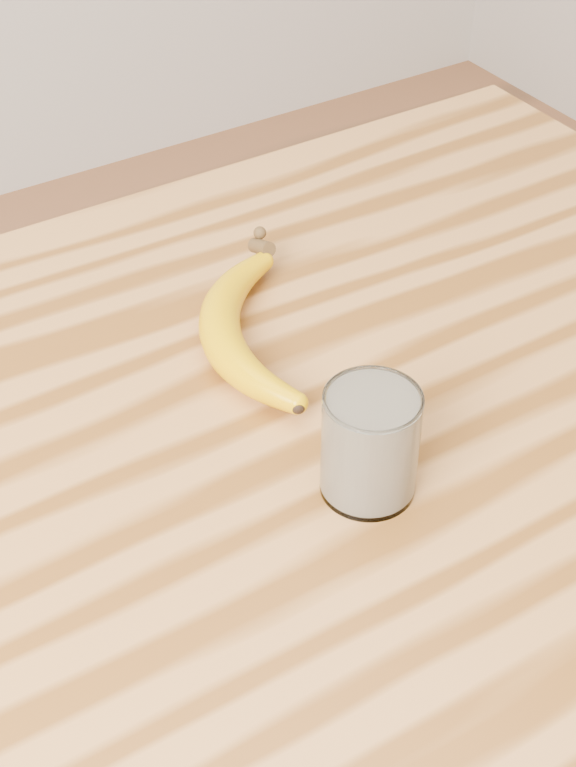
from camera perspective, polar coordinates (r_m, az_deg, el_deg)
table at (r=0.87m, az=-3.50°, el=-11.44°), size 1.20×0.80×0.90m
smoothie_glass at (r=0.74m, az=4.41°, el=-3.20°), size 0.07×0.07×0.09m
banana at (r=0.88m, az=-3.72°, el=2.76°), size 0.21×0.30×0.04m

